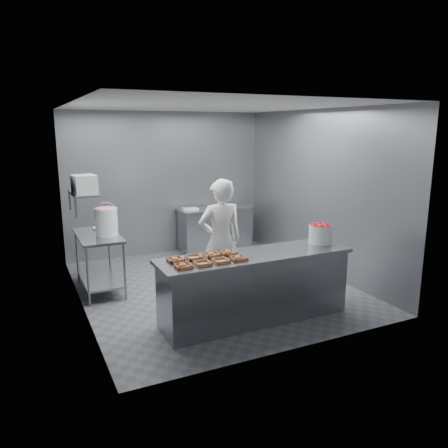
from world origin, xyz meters
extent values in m
plane|color=#4C4C51|center=(0.00, 0.00, 0.00)|extent=(4.50, 4.50, 0.00)
plane|color=white|center=(0.00, 0.00, 2.80)|extent=(4.50, 4.50, 0.00)
cube|color=slate|center=(0.00, 2.25, 1.40)|extent=(4.00, 0.04, 2.80)
cube|color=slate|center=(-2.00, 0.00, 1.40)|extent=(0.04, 4.50, 2.80)
cube|color=slate|center=(2.00, 0.00, 1.40)|extent=(0.04, 4.50, 2.80)
cube|color=slate|center=(0.00, -1.35, 0.88)|extent=(2.60, 0.70, 0.05)
cube|color=slate|center=(0.00, -1.35, 0.42)|extent=(2.50, 0.64, 0.85)
cube|color=slate|center=(-1.65, 0.60, 0.88)|extent=(0.60, 1.20, 0.04)
cube|color=slate|center=(-1.65, 0.60, 0.20)|extent=(0.56, 1.15, 0.03)
cylinder|color=slate|center=(-1.91, 0.04, 0.44)|extent=(0.04, 0.04, 0.88)
cylinder|color=slate|center=(-1.39, 0.04, 0.44)|extent=(0.04, 0.04, 0.88)
cylinder|color=slate|center=(-1.91, 1.16, 0.44)|extent=(0.04, 0.04, 0.88)
cylinder|color=slate|center=(-1.39, 1.16, 0.44)|extent=(0.04, 0.04, 0.88)
cube|color=slate|center=(0.90, 1.90, 0.88)|extent=(1.50, 0.60, 0.05)
cube|color=slate|center=(0.90, 1.90, 0.42)|extent=(1.44, 0.55, 0.85)
cube|color=slate|center=(-1.82, 0.60, 1.55)|extent=(0.35, 0.90, 0.03)
cube|color=tan|center=(-1.04, -1.49, 0.92)|extent=(0.18, 0.18, 0.04)
cube|color=white|center=(-0.99, -1.47, 0.91)|extent=(0.10, 0.06, 0.00)
ellipsoid|color=#C28330|center=(-1.05, -1.49, 0.93)|extent=(0.10, 0.10, 0.05)
cube|color=tan|center=(-0.80, -1.49, 0.92)|extent=(0.18, 0.18, 0.04)
cube|color=white|center=(-0.75, -1.47, 0.91)|extent=(0.10, 0.06, 0.00)
cube|color=tan|center=(-0.56, -1.49, 0.92)|extent=(0.18, 0.18, 0.04)
cube|color=white|center=(-0.51, -1.47, 0.91)|extent=(0.10, 0.06, 0.00)
cube|color=tan|center=(-0.32, -1.49, 0.92)|extent=(0.18, 0.18, 0.04)
cube|color=white|center=(-0.27, -1.47, 0.91)|extent=(0.10, 0.06, 0.00)
ellipsoid|color=#C28330|center=(-0.33, -1.49, 0.93)|extent=(0.10, 0.10, 0.05)
cube|color=tan|center=(-1.04, -1.21, 0.92)|extent=(0.18, 0.18, 0.04)
cube|color=white|center=(-0.99, -1.20, 0.91)|extent=(0.10, 0.06, 0.00)
ellipsoid|color=#C28330|center=(-1.05, -1.21, 0.93)|extent=(0.10, 0.10, 0.05)
cube|color=tan|center=(-0.80, -1.21, 0.92)|extent=(0.18, 0.18, 0.04)
cube|color=white|center=(-0.75, -1.20, 0.91)|extent=(0.10, 0.06, 0.00)
cube|color=tan|center=(-0.56, -1.21, 0.92)|extent=(0.18, 0.18, 0.04)
cube|color=white|center=(-0.51, -1.20, 0.91)|extent=(0.10, 0.06, 0.00)
ellipsoid|color=#C28330|center=(-0.57, -1.21, 0.93)|extent=(0.10, 0.10, 0.05)
cube|color=tan|center=(-0.32, -1.21, 0.92)|extent=(0.18, 0.18, 0.04)
cube|color=white|center=(-0.27, -1.20, 0.91)|extent=(0.10, 0.06, 0.00)
ellipsoid|color=#C28330|center=(-0.33, -1.21, 0.93)|extent=(0.10, 0.10, 0.05)
imported|color=white|center=(-0.12, -0.54, 0.90)|extent=(0.68, 0.47, 1.79)
cylinder|color=silver|center=(1.08, -1.28, 1.03)|extent=(0.32, 0.32, 0.26)
cylinder|color=red|center=(1.08, -1.28, 1.15)|extent=(0.31, 0.31, 0.04)
cylinder|color=silver|center=(-1.53, 0.48, 1.11)|extent=(0.33, 0.33, 0.42)
cylinder|color=#F0787D|center=(-1.53, 0.48, 1.31)|extent=(0.31, 0.31, 0.02)
torus|color=slate|center=(-1.53, 0.48, 1.23)|extent=(0.35, 0.01, 0.35)
cylinder|color=silver|center=(-1.51, 0.96, 0.91)|extent=(0.35, 0.35, 0.02)
cube|color=#CCB28C|center=(-1.51, 1.03, 0.91)|extent=(0.14, 0.12, 0.02)
cube|color=gray|center=(-1.82, 0.43, 1.70)|extent=(0.34, 0.38, 0.26)
cube|color=silver|center=(0.36, 1.90, 0.92)|extent=(0.33, 0.26, 0.04)
camera|label=1|loc=(-2.69, -6.04, 2.48)|focal=35.00mm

